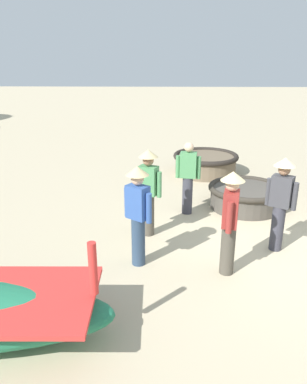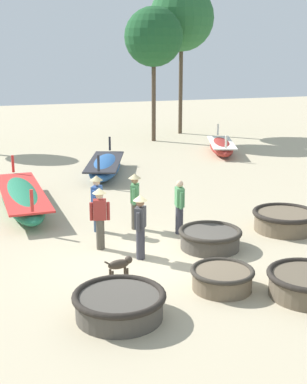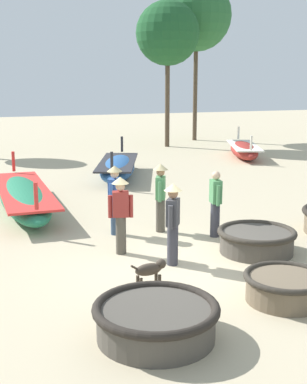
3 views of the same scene
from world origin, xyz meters
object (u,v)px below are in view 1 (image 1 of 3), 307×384
at_px(fisherman_standing_left, 281,199).
at_px(fisherman_crouching, 148,187).
at_px(coracle_center, 246,196).
at_px(fisherman_with_hat, 230,217).
at_px(coracle_front_left, 205,163).
at_px(fisherman_by_coracle, 188,176).
at_px(fisherman_standing_right, 138,210).

xyz_separation_m(fisherman_standing_left, fisherman_crouching, (0.53, 2.27, 0.00)).
relative_size(coracle_center, fisherman_with_hat, 1.01).
bearing_deg(fisherman_crouching, coracle_center, -55.85).
bearing_deg(coracle_front_left, fisherman_by_coracle, 166.96).
bearing_deg(fisherman_standing_left, coracle_front_left, 9.54).
height_order(fisherman_standing_right, fisherman_with_hat, same).
bearing_deg(fisherman_by_coracle, coracle_front_left, -13.04).
height_order(fisherman_standing_right, fisherman_by_coracle, fisherman_standing_right).
relative_size(fisherman_standing_left, fisherman_with_hat, 1.00).
distance_m(fisherman_with_hat, fisherman_by_coracle, 2.47).
bearing_deg(fisherman_by_coracle, fisherman_standing_left, -137.42).
bearing_deg(fisherman_by_coracle, coracle_center, -74.77).
bearing_deg(coracle_center, coracle_front_left, 13.50).
distance_m(coracle_front_left, fisherman_standing_right, 5.48).
height_order(fisherman_crouching, fisherman_with_hat, same).
height_order(coracle_front_left, fisherman_standing_right, fisherman_standing_right).
relative_size(fisherman_standing_left, fisherman_by_coracle, 1.06).
xyz_separation_m(coracle_front_left, fisherman_with_hat, (-5.44, 0.21, 0.64)).
relative_size(fisherman_with_hat, fisherman_by_coracle, 1.06).
distance_m(fisherman_standing_left, fisherman_with_hat, 1.27).
bearing_deg(fisherman_standing_right, fisherman_with_hat, -99.43).
xyz_separation_m(fisherman_crouching, fisherman_by_coracle, (1.08, -0.80, -0.12)).
height_order(coracle_front_left, fisherman_standing_left, fisherman_standing_left).
relative_size(fisherman_crouching, fisherman_with_hat, 1.00).
xyz_separation_m(coracle_front_left, fisherman_standing_right, (-5.20, 1.61, 0.64)).
distance_m(fisherman_crouching, fisherman_with_hat, 1.85).
bearing_deg(fisherman_crouching, fisherman_with_hat, -136.00).
relative_size(coracle_front_left, fisherman_standing_right, 1.13).
bearing_deg(coracle_front_left, coracle_center, -166.50).
height_order(coracle_center, fisherman_by_coracle, fisherman_by_coracle).
distance_m(coracle_center, fisherman_with_hat, 2.98).
xyz_separation_m(fisherman_standing_right, fisherman_by_coracle, (2.18, -0.91, -0.12)).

